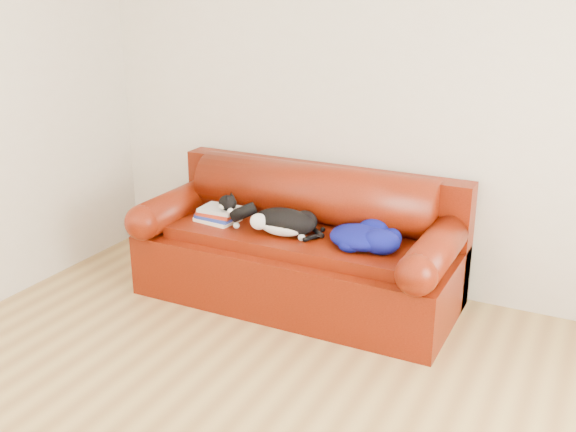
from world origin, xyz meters
name	(u,v)px	position (x,y,z in m)	size (l,w,h in m)	color
room_shell	(270,88)	(0.12, 0.02, 1.67)	(4.52, 4.02, 2.61)	beige
sofa_base	(298,266)	(-0.47, 1.49, 0.24)	(2.10, 0.90, 0.50)	#3B0A02
sofa_back	(313,213)	(-0.47, 1.74, 0.54)	(2.10, 1.01, 0.88)	#3B0A02
book_stack	(219,214)	(-1.03, 1.41, 0.55)	(0.30, 0.24, 0.10)	white
cat	(283,223)	(-0.52, 1.37, 0.58)	(0.60, 0.36, 0.22)	black
blanket	(364,236)	(0.01, 1.42, 0.56)	(0.49, 0.39, 0.15)	#02104E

